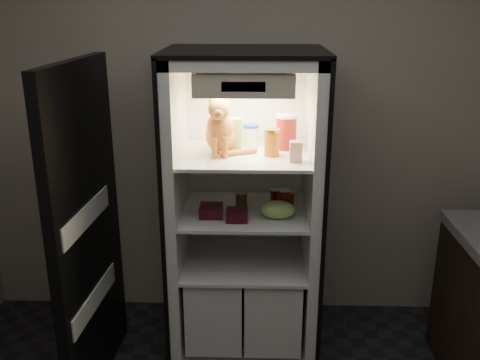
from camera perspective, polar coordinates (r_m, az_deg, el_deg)
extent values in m
plane|color=#B6AA97|center=(3.53, 0.64, 5.90)|extent=(3.60, 0.00, 3.60)
cube|color=white|center=(3.52, 0.57, -1.32)|extent=(0.85, 0.06, 1.85)
cube|color=white|center=(3.26, -6.51, -3.18)|extent=(0.06, 0.70, 1.85)
cube|color=white|center=(3.24, 7.48, -3.32)|extent=(0.06, 0.70, 1.85)
cube|color=white|center=(3.01, 0.51, 12.75)|extent=(0.85, 0.70, 0.06)
cube|color=white|center=(3.65, 0.43, -16.40)|extent=(0.85, 0.70, 0.06)
cube|color=black|center=(3.26, -7.24, -3.17)|extent=(0.02, 0.72, 1.87)
cube|color=black|center=(3.25, 8.22, -3.32)|extent=(0.02, 0.72, 1.87)
cube|color=black|center=(3.00, 0.51, 13.55)|extent=(0.90, 0.72, 0.02)
cube|color=white|center=(3.08, 0.47, 2.65)|extent=(0.73, 0.62, 0.02)
cube|color=white|center=(3.19, 0.46, -3.39)|extent=(0.73, 0.62, 0.02)
cube|color=white|center=(3.46, -2.54, -12.29)|extent=(0.34, 0.58, 0.48)
cube|color=white|center=(3.46, 3.40, -12.36)|extent=(0.34, 0.58, 0.48)
cube|color=white|center=(3.33, 0.44, -8.66)|extent=(0.73, 0.62, 0.02)
cube|color=beige|center=(2.78, 0.41, 10.19)|extent=(0.52, 0.18, 0.12)
cube|color=black|center=(2.70, 0.37, 9.92)|extent=(0.22, 0.01, 0.05)
cube|color=black|center=(3.04, -16.00, -5.44)|extent=(0.12, 0.87, 1.85)
cube|color=white|center=(3.16, -15.63, -12.11)|extent=(0.10, 0.64, 0.12)
cube|color=white|center=(2.94, -16.47, -3.69)|extent=(0.10, 0.64, 0.12)
ellipsoid|color=#C55419|center=(3.11, -2.00, 4.76)|extent=(0.19, 0.23, 0.19)
ellipsoid|color=#C55419|center=(3.00, -2.13, 5.71)|extent=(0.15, 0.14, 0.17)
sphere|color=#CB6D27|center=(2.92, -2.23, 7.57)|extent=(0.12, 0.12, 0.12)
sphere|color=#CB6D27|center=(2.87, -2.30, 7.10)|extent=(0.05, 0.05, 0.05)
cone|color=#CB6D27|center=(2.92, -2.97, 8.76)|extent=(0.05, 0.05, 0.06)
cone|color=#CB6D27|center=(2.92, -1.50, 8.76)|extent=(0.05, 0.05, 0.06)
cylinder|color=#C55419|center=(2.97, -2.75, 3.45)|extent=(0.03, 0.03, 0.12)
cylinder|color=#C55419|center=(2.97, -1.61, 3.44)|extent=(0.03, 0.03, 0.12)
cylinder|color=#C55419|center=(3.05, -0.17, 2.99)|extent=(0.21, 0.12, 0.03)
cylinder|color=green|center=(3.11, -0.46, 4.70)|extent=(0.07, 0.07, 0.18)
cylinder|color=green|center=(3.08, -0.47, 6.48)|extent=(0.08, 0.08, 0.02)
cylinder|color=white|center=(3.23, 1.14, 4.64)|extent=(0.09, 0.09, 0.12)
cylinder|color=#174CA7|center=(3.21, 1.15, 5.80)|extent=(0.10, 0.10, 0.02)
cylinder|color=maroon|center=(3.02, 3.42, 3.89)|extent=(0.09, 0.09, 0.14)
cylinder|color=#AB912D|center=(3.00, 3.45, 5.33)|extent=(0.09, 0.09, 0.02)
cylinder|color=maroon|center=(3.17, 4.94, 4.99)|extent=(0.12, 0.12, 0.19)
cylinder|color=white|center=(3.14, 4.99, 6.81)|extent=(0.12, 0.12, 0.02)
cube|color=silver|center=(2.93, 5.98, 3.04)|extent=(0.07, 0.07, 0.11)
cylinder|color=black|center=(3.23, 3.80, -1.98)|extent=(0.06, 0.06, 0.11)
cylinder|color=#B2B2B2|center=(3.21, 3.82, -1.05)|extent=(0.06, 0.06, 0.00)
cylinder|color=black|center=(3.19, 5.23, -2.25)|extent=(0.06, 0.06, 0.11)
cylinder|color=#B2B2B2|center=(3.17, 5.26, -1.28)|extent=(0.06, 0.06, 0.00)
cylinder|color=black|center=(3.15, 4.68, -2.25)|extent=(0.07, 0.07, 0.13)
cylinder|color=#B2B2B2|center=(3.13, 4.71, -1.08)|extent=(0.07, 0.07, 0.00)
cylinder|color=#503A16|center=(3.23, 0.14, -2.12)|extent=(0.07, 0.07, 0.09)
cylinder|color=#B2B2B2|center=(3.21, 0.14, -1.32)|extent=(0.07, 0.07, 0.01)
ellipsoid|color=#89BB57|center=(3.07, 4.02, -3.17)|extent=(0.20, 0.15, 0.10)
cube|color=#4D0C1E|center=(3.10, -3.10, -3.30)|extent=(0.13, 0.13, 0.07)
cube|color=#4D0C1E|center=(3.04, -0.33, -3.76)|extent=(0.12, 0.12, 0.06)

